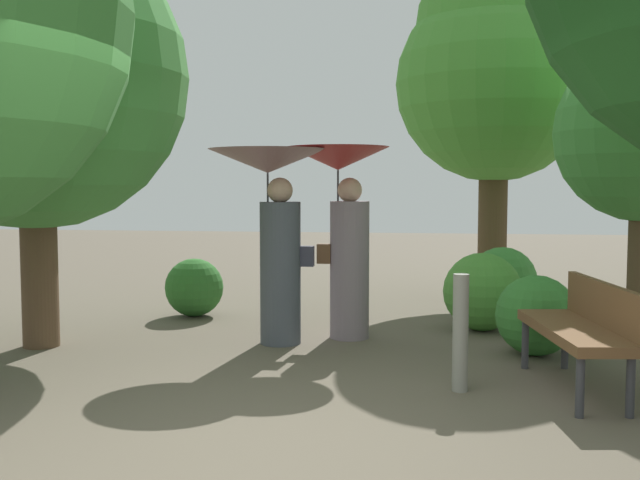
% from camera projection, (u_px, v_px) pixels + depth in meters
% --- Properties ---
extents(ground_plane, '(40.00, 40.00, 0.00)m').
position_uv_depth(ground_plane, '(240.00, 449.00, 4.40)').
color(ground_plane, brown).
extents(person_left, '(1.16, 1.16, 1.92)m').
position_uv_depth(person_left, '(273.00, 208.00, 7.23)').
color(person_left, '#474C56').
rests_on(person_left, ground).
extents(person_right, '(1.04, 1.04, 1.95)m').
position_uv_depth(person_right, '(344.00, 211.00, 7.50)').
color(person_right, gray).
rests_on(person_right, ground).
extents(park_bench, '(0.69, 1.55, 0.83)m').
position_uv_depth(park_bench, '(584.00, 324.00, 5.62)').
color(park_bench, '#38383D').
rests_on(park_bench, ground).
extents(tree_near_left, '(2.91, 2.91, 4.45)m').
position_uv_depth(tree_near_left, '(33.00, 53.00, 6.99)').
color(tree_near_left, brown).
rests_on(tree_near_left, ground).
extents(tree_mid_right, '(2.68, 2.68, 4.81)m').
position_uv_depth(tree_mid_right, '(495.00, 65.00, 9.98)').
color(tree_mid_right, '#4C3823').
rests_on(tree_mid_right, ground).
extents(bush_path_left, '(0.74, 0.74, 0.74)m').
position_uv_depth(bush_path_left, '(536.00, 315.00, 6.80)').
color(bush_path_left, '#387F33').
rests_on(bush_path_left, ground).
extents(bush_path_right, '(0.82, 0.82, 0.82)m').
position_uv_depth(bush_path_right, '(503.00, 281.00, 8.90)').
color(bush_path_right, '#428C3D').
rests_on(bush_path_right, ground).
extents(bush_behind_bench, '(0.84, 0.84, 0.84)m').
position_uv_depth(bush_behind_bench, '(482.00, 292.00, 7.95)').
color(bush_behind_bench, '#4C9338').
rests_on(bush_behind_bench, ground).
extents(bush_far_side, '(0.69, 0.69, 0.69)m').
position_uv_depth(bush_far_side, '(194.00, 287.00, 8.82)').
color(bush_far_side, '#2D6B28').
rests_on(bush_far_side, ground).
extents(path_marker_post, '(0.12, 0.12, 0.90)m').
position_uv_depth(path_marker_post, '(460.00, 333.00, 5.60)').
color(path_marker_post, gray).
rests_on(path_marker_post, ground).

